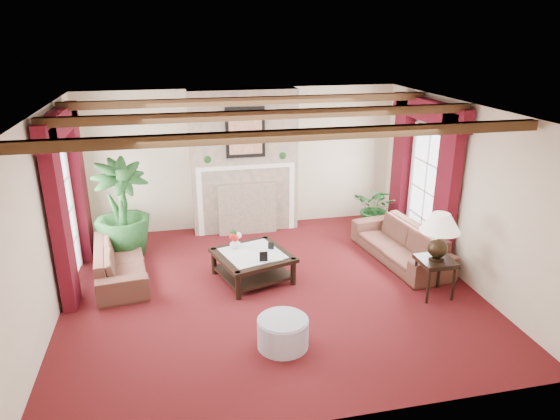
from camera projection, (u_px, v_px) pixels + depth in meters
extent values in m
plane|color=#3E0B0F|center=(271.00, 290.00, 7.54)|extent=(6.00, 6.00, 0.00)
plane|color=white|center=(270.00, 110.00, 6.62)|extent=(6.00, 6.00, 0.00)
cube|color=beige|center=(243.00, 159.00, 9.61)|extent=(6.00, 0.02, 2.70)
cube|color=beige|center=(45.00, 222.00, 6.48)|extent=(0.02, 5.50, 2.70)
cube|color=beige|center=(461.00, 192.00, 7.68)|extent=(0.02, 5.50, 2.70)
imported|color=black|center=(120.00, 256.00, 7.81)|extent=(2.01, 0.98, 0.74)
imported|color=black|center=(401.00, 238.00, 8.40)|extent=(2.21, 1.14, 0.80)
imported|color=black|center=(124.00, 230.00, 8.55)|extent=(2.23, 2.41, 0.94)
imported|color=black|center=(376.00, 213.00, 9.65)|extent=(1.74, 1.74, 0.71)
cylinder|color=#908FA2|center=(283.00, 333.00, 6.15)|extent=(0.64, 0.64, 0.37)
imported|color=silver|center=(235.00, 243.00, 7.89)|extent=(0.26, 0.26, 0.17)
imported|color=black|center=(268.00, 251.00, 7.49)|extent=(0.21, 0.08, 0.28)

